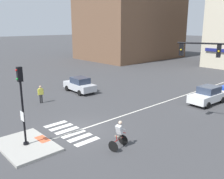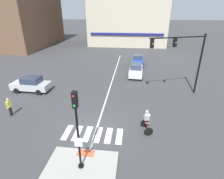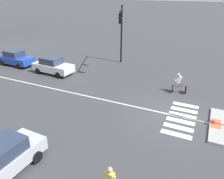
# 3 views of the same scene
# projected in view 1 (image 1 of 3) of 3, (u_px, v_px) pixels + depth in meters

# --- Properties ---
(ground_plane) EXTENTS (300.00, 300.00, 0.00)m
(ground_plane) POSITION_uv_depth(u_px,v_px,m) (78.00, 130.00, 17.61)
(ground_plane) COLOR #3D3D3F
(traffic_island) EXTENTS (4.07, 2.82, 0.15)m
(traffic_island) POSITION_uv_depth(u_px,v_px,m) (26.00, 145.00, 15.16)
(traffic_island) COLOR #A3A099
(traffic_island) RESTS_ON ground
(tactile_pad_front) EXTENTS (1.10, 0.60, 0.01)m
(tactile_pad_front) POSITION_uv_depth(u_px,v_px,m) (42.00, 139.00, 15.83)
(tactile_pad_front) COLOR #DB5B38
(tactile_pad_front) RESTS_ON traffic_island
(signal_pole) EXTENTS (0.44, 0.38, 4.71)m
(signal_pole) POSITION_uv_depth(u_px,v_px,m) (22.00, 99.00, 14.43)
(signal_pole) COLOR black
(signal_pole) RESTS_ON traffic_island
(crosswalk_stripe_a) EXTENTS (0.44, 1.80, 0.01)m
(crosswalk_stripe_a) POSITION_uv_depth(u_px,v_px,m) (56.00, 124.00, 18.60)
(crosswalk_stripe_a) COLOR silver
(crosswalk_stripe_a) RESTS_ON ground
(crosswalk_stripe_b) EXTENTS (0.44, 1.80, 0.01)m
(crosswalk_stripe_b) POSITION_uv_depth(u_px,v_px,m) (61.00, 127.00, 18.05)
(crosswalk_stripe_b) COLOR silver
(crosswalk_stripe_b) RESTS_ON ground
(crosswalk_stripe_c) EXTENTS (0.44, 1.80, 0.01)m
(crosswalk_stripe_c) POSITION_uv_depth(u_px,v_px,m) (67.00, 130.00, 17.49)
(crosswalk_stripe_c) COLOR silver
(crosswalk_stripe_c) RESTS_ON ground
(crosswalk_stripe_d) EXTENTS (0.44, 1.80, 0.01)m
(crosswalk_stripe_d) POSITION_uv_depth(u_px,v_px,m) (73.00, 134.00, 16.94)
(crosswalk_stripe_d) COLOR silver
(crosswalk_stripe_d) RESTS_ON ground
(crosswalk_stripe_e) EXTENTS (0.44, 1.80, 0.01)m
(crosswalk_stripe_e) POSITION_uv_depth(u_px,v_px,m) (80.00, 138.00, 16.38)
(crosswalk_stripe_e) COLOR silver
(crosswalk_stripe_e) RESTS_ON ground
(crosswalk_stripe_f) EXTENTS (0.44, 1.80, 0.01)m
(crosswalk_stripe_f) POSITION_uv_depth(u_px,v_px,m) (87.00, 141.00, 15.83)
(crosswalk_stripe_f) COLOR silver
(crosswalk_stripe_f) RESTS_ON ground
(lane_centre_line) EXTENTS (0.14, 28.00, 0.01)m
(lane_centre_line) POSITION_uv_depth(u_px,v_px,m) (165.00, 102.00, 24.02)
(lane_centre_line) COLOR silver
(lane_centre_line) RESTS_ON ground
(building_corner_left) EXTENTS (15.44, 21.22, 13.92)m
(building_corner_left) POSITION_uv_depth(u_px,v_px,m) (131.00, 25.00, 54.70)
(building_corner_left) COLOR brown
(building_corner_left) RESTS_ON ground
(car_silver_cross_left) EXTENTS (4.16, 1.96, 1.64)m
(car_silver_cross_left) POSITION_uv_depth(u_px,v_px,m) (80.00, 85.00, 27.31)
(car_silver_cross_left) COLOR silver
(car_silver_cross_left) RESTS_ON ground
(car_white_eastbound_far) EXTENTS (1.98, 4.17, 1.64)m
(car_white_eastbound_far) POSITION_uv_depth(u_px,v_px,m) (208.00, 95.00, 23.26)
(car_white_eastbound_far) COLOR white
(car_white_eastbound_far) RESTS_ON ground
(cyclist) EXTENTS (0.87, 1.20, 1.68)m
(cyclist) POSITION_uv_depth(u_px,v_px,m) (119.00, 134.00, 14.81)
(cyclist) COLOR black
(cyclist) RESTS_ON ground
(pedestrian_at_curb_left) EXTENTS (0.29, 0.54, 1.67)m
(pedestrian_at_curb_left) POSITION_uv_depth(u_px,v_px,m) (41.00, 93.00, 23.40)
(pedestrian_at_curb_left) COLOR black
(pedestrian_at_curb_left) RESTS_ON ground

